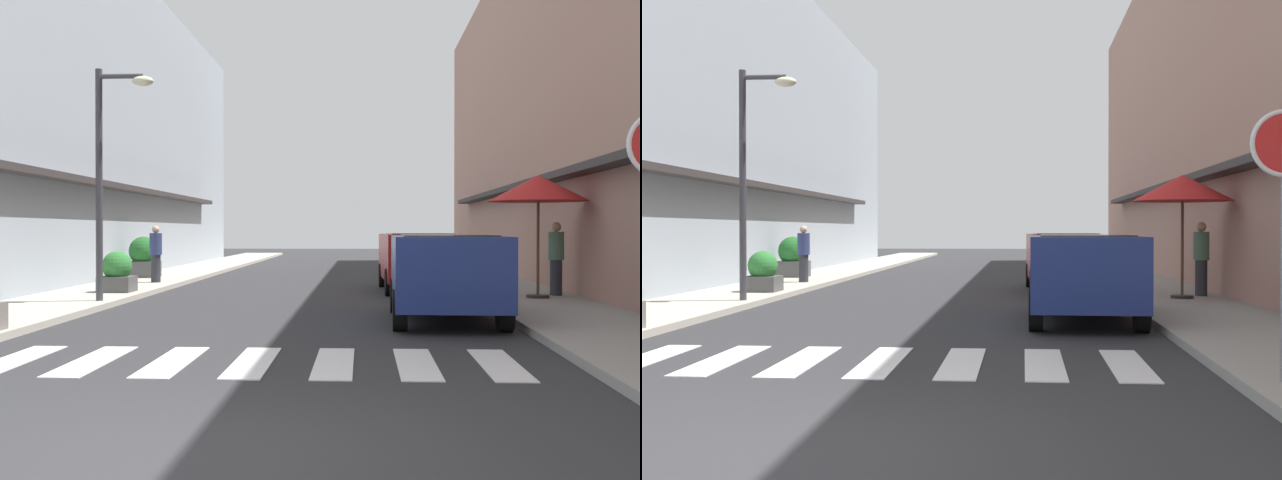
% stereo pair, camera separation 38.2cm
% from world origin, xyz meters
% --- Properties ---
extents(ground_plane, '(88.63, 88.63, 0.00)m').
position_xyz_m(ground_plane, '(0.00, 16.12, 0.00)').
color(ground_plane, '#2B2B2D').
extents(sidewalk_left, '(2.31, 56.40, 0.12)m').
position_xyz_m(sidewalk_left, '(-4.88, 16.12, 0.06)').
color(sidewalk_left, '#ADA899').
rests_on(sidewalk_left, ground_plane).
extents(sidewalk_right, '(2.31, 56.40, 0.12)m').
position_xyz_m(sidewalk_right, '(4.88, 16.12, 0.06)').
color(sidewalk_right, gray).
rests_on(sidewalk_right, ground_plane).
extents(building_row_left, '(5.50, 38.26, 9.96)m').
position_xyz_m(building_row_left, '(-8.53, 17.13, 4.98)').
color(building_row_left, '#939EA8').
rests_on(building_row_left, ground_plane).
extents(building_row_right, '(5.50, 38.26, 10.86)m').
position_xyz_m(building_row_right, '(8.53, 17.13, 5.43)').
color(building_row_right, '#A87A6B').
rests_on(building_row_right, ground_plane).
extents(crosswalk, '(6.15, 2.20, 0.01)m').
position_xyz_m(crosswalk, '(-0.00, 3.92, 0.01)').
color(crosswalk, silver).
rests_on(crosswalk, ground_plane).
extents(parked_car_near, '(1.88, 4.04, 1.47)m').
position_xyz_m(parked_car_near, '(2.67, 8.20, 0.92)').
color(parked_car_near, navy).
rests_on(parked_car_near, ground_plane).
extents(parked_car_mid, '(1.91, 4.52, 1.47)m').
position_xyz_m(parked_car_mid, '(2.67, 14.92, 0.92)').
color(parked_car_mid, maroon).
rests_on(parked_car_mid, ground_plane).
extents(street_lamp, '(1.19, 0.28, 4.68)m').
position_xyz_m(street_lamp, '(-3.84, 10.52, 3.03)').
color(street_lamp, '#38383D').
rests_on(street_lamp, sidewalk_left).
extents(cafe_umbrella, '(2.11, 2.11, 2.59)m').
position_xyz_m(cafe_umbrella, '(4.98, 11.69, 2.42)').
color(cafe_umbrella, '#262626').
rests_on(cafe_umbrella, sidewalk_right).
extents(planter_midblock, '(0.76, 0.76, 0.95)m').
position_xyz_m(planter_midblock, '(-4.40, 12.81, 0.56)').
color(planter_midblock, '#4C4C4C').
rests_on(planter_midblock, sidewalk_left).
extents(planter_far, '(0.89, 0.89, 1.24)m').
position_xyz_m(planter_far, '(-5.37, 18.52, 0.72)').
color(planter_far, '#4C4C4C').
rests_on(planter_far, sidewalk_left).
extents(pedestrian_walking_near, '(0.34, 0.34, 1.55)m').
position_xyz_m(pedestrian_walking_near, '(-4.37, 16.16, 0.93)').
color(pedestrian_walking_near, '#282B33').
rests_on(pedestrian_walking_near, sidewalk_left).
extents(pedestrian_walking_far, '(0.34, 0.34, 1.60)m').
position_xyz_m(pedestrian_walking_far, '(5.52, 12.35, 0.96)').
color(pedestrian_walking_far, '#282B33').
rests_on(pedestrian_walking_far, sidewalk_right).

